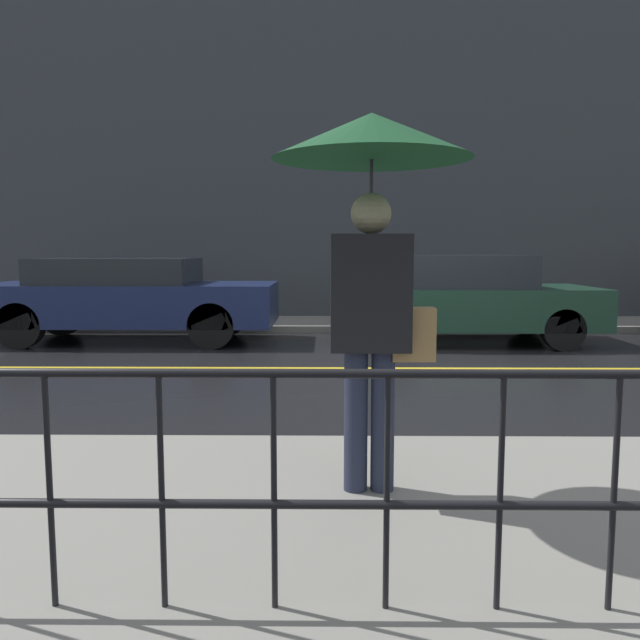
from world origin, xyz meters
TOP-DOWN VIEW (x-y plane):
  - ground_plane at (0.00, 0.00)m, footprint 80.00×80.00m
  - sidewalk_near at (0.00, -4.62)m, footprint 28.00×2.50m
  - sidewalk_far at (0.00, 4.27)m, footprint 28.00×1.81m
  - lane_marking at (0.00, 0.00)m, footprint 25.20×0.12m
  - building_storefront at (0.00, 5.32)m, footprint 28.00×0.30m
  - pedestrian at (-1.05, -4.41)m, footprint 1.10×1.10m
  - car_navy at (-4.60, 2.34)m, footprint 4.76×1.76m
  - car_dark_green at (0.99, 2.34)m, footprint 3.98×1.94m

SIDE VIEW (x-z plane):
  - ground_plane at x=0.00m, z-range 0.00..0.00m
  - lane_marking at x=0.00m, z-range 0.00..0.01m
  - sidewalk_near at x=0.00m, z-range 0.00..0.13m
  - sidewalk_far at x=0.00m, z-range 0.00..0.13m
  - car_dark_green at x=0.99m, z-range 0.02..1.45m
  - car_navy at x=-4.60m, z-range 0.05..1.43m
  - pedestrian at x=-1.05m, z-range 0.77..2.89m
  - building_storefront at x=0.00m, z-range 0.00..6.56m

